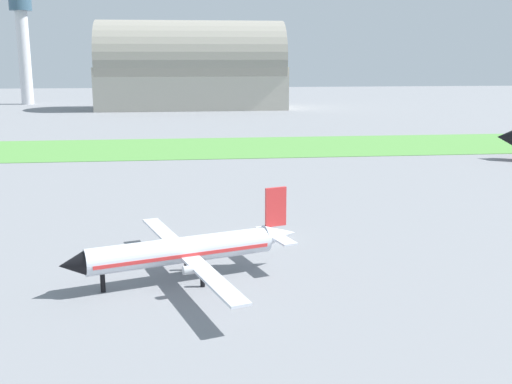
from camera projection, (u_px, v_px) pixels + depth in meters
name	position (u px, v px, depth m)	size (l,w,h in m)	color
ground_plane	(263.00, 239.00, 60.05)	(600.00, 600.00, 0.00)	gray
grass_taxiway_strip	(223.00, 147.00, 120.21)	(360.00, 28.00, 0.08)	#549342
airplane_foreground_turboprop	(186.00, 249.00, 48.71)	(19.27, 22.30, 6.88)	silver
hangar_distant	(192.00, 69.00, 206.89)	(63.19, 25.74, 29.31)	#B2AD9E
control_tower	(23.00, 43.00, 224.21)	(8.00, 8.00, 37.73)	silver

